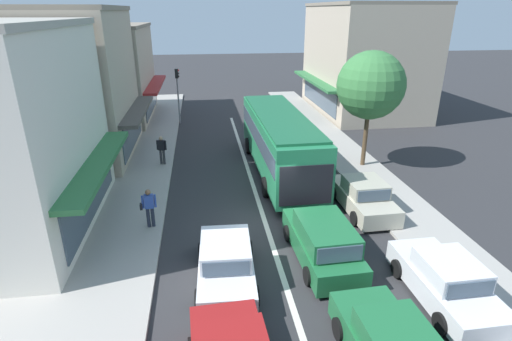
% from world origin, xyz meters
% --- Properties ---
extents(ground_plane, '(140.00, 140.00, 0.00)m').
position_xyz_m(ground_plane, '(0.00, 0.00, 0.00)').
color(ground_plane, '#2D2D30').
extents(lane_centre_line, '(0.20, 28.00, 0.01)m').
position_xyz_m(lane_centre_line, '(0.00, 4.00, 0.00)').
color(lane_centre_line, silver).
rests_on(lane_centre_line, ground).
extents(sidewalk_left, '(5.20, 44.00, 0.14)m').
position_xyz_m(sidewalk_left, '(-6.80, 6.00, 0.07)').
color(sidewalk_left, '#A39E96').
rests_on(sidewalk_left, ground).
extents(kerb_right, '(2.80, 44.00, 0.12)m').
position_xyz_m(kerb_right, '(6.20, 6.00, 0.06)').
color(kerb_right, '#A39E96').
rests_on(kerb_right, ground).
extents(shopfront_mid_block, '(8.15, 8.34, 8.50)m').
position_xyz_m(shopfront_mid_block, '(-10.18, 10.07, 4.24)').
color(shopfront_mid_block, '#B2A38E').
rests_on(shopfront_mid_block, ground).
extents(shopfront_far_end, '(8.56, 9.39, 7.28)m').
position_xyz_m(shopfront_far_end, '(-10.18, 19.10, 3.64)').
color(shopfront_far_end, '#B2A38E').
rests_on(shopfront_far_end, ground).
extents(building_right_far, '(8.61, 11.74, 8.84)m').
position_xyz_m(building_right_far, '(11.48, 19.11, 4.41)').
color(building_right_far, '#B2A38E').
rests_on(building_right_far, ground).
extents(city_bus, '(2.85, 10.89, 3.23)m').
position_xyz_m(city_bus, '(1.64, 5.88, 1.88)').
color(city_bus, '#237A4C').
rests_on(city_bus, ground).
extents(wagon_adjacent_lane_lead, '(2.05, 4.55, 1.58)m').
position_xyz_m(wagon_adjacent_lane_lead, '(1.56, -2.53, 0.75)').
color(wagon_adjacent_lane_lead, '#1E6638').
rests_on(wagon_adjacent_lane_lead, ground).
extents(sedan_behind_bus_mid, '(2.05, 4.28, 1.47)m').
position_xyz_m(sedan_behind_bus_mid, '(-1.88, -3.24, 0.66)').
color(sedan_behind_bus_mid, silver).
rests_on(sedan_behind_bus_mid, ground).
extents(parked_sedan_kerb_front, '(1.93, 4.21, 1.47)m').
position_xyz_m(parked_sedan_kerb_front, '(4.63, -5.11, 0.66)').
color(parked_sedan_kerb_front, silver).
rests_on(parked_sedan_kerb_front, ground).
extents(parked_sedan_kerb_second, '(1.96, 4.23, 1.47)m').
position_xyz_m(parked_sedan_kerb_second, '(4.44, 0.91, 0.66)').
color(parked_sedan_kerb_second, '#B7B29E').
rests_on(parked_sedan_kerb_second, ground).
extents(traffic_light_downstreet, '(0.33, 0.24, 4.20)m').
position_xyz_m(traffic_light_downstreet, '(-4.10, 16.85, 2.85)').
color(traffic_light_downstreet, gray).
rests_on(traffic_light_downstreet, ground).
extents(street_tree_right, '(3.59, 3.59, 6.38)m').
position_xyz_m(street_tree_right, '(6.50, 6.00, 4.58)').
color(street_tree_right, brown).
rests_on(street_tree_right, ground).
extents(pedestrian_with_handbag_near, '(0.65, 0.30, 1.63)m').
position_xyz_m(pedestrian_with_handbag_near, '(-4.66, 0.46, 1.07)').
color(pedestrian_with_handbag_near, '#232838').
rests_on(pedestrian_with_handbag_near, sidewalk_left).
extents(pedestrian_browsing_midblock, '(0.55, 0.30, 1.63)m').
position_xyz_m(pedestrian_browsing_midblock, '(-4.72, 7.59, 1.07)').
color(pedestrian_browsing_midblock, '#333338').
rests_on(pedestrian_browsing_midblock, sidewalk_left).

